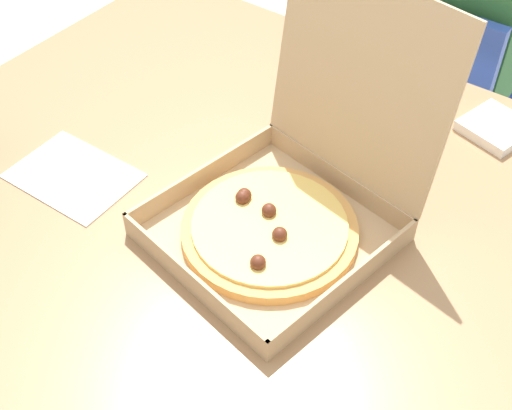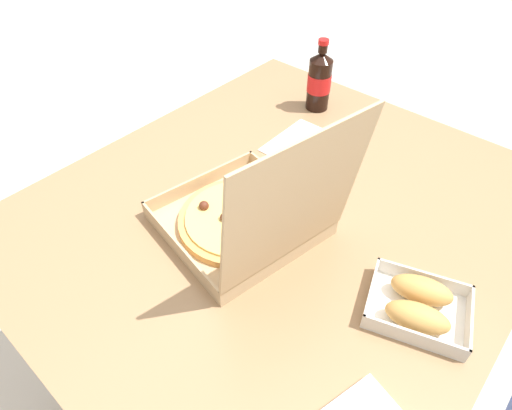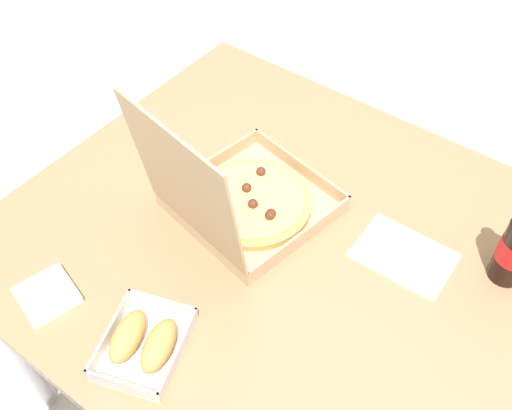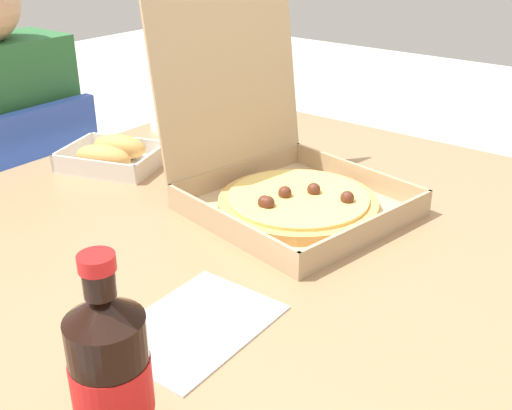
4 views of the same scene
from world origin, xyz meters
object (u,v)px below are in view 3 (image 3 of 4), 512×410
at_px(bread_side_box, 144,342).
at_px(paper_menu, 404,255).
at_px(napkin_pile, 47,295).
at_px(pizza_box_open, 242,200).

relative_size(bread_side_box, paper_menu, 1.09).
bearing_deg(napkin_pile, paper_menu, -134.86).
bearing_deg(paper_menu, pizza_box_open, 16.94).
bearing_deg(napkin_pile, bread_side_box, -171.26).
bearing_deg(bread_side_box, paper_menu, -120.46).
height_order(bread_side_box, paper_menu, bread_side_box).
relative_size(bread_side_box, napkin_pile, 2.08).
bearing_deg(bread_side_box, pizza_box_open, -80.91).
bearing_deg(bread_side_box, napkin_pile, 8.74).
distance_m(paper_menu, napkin_pile, 0.77).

